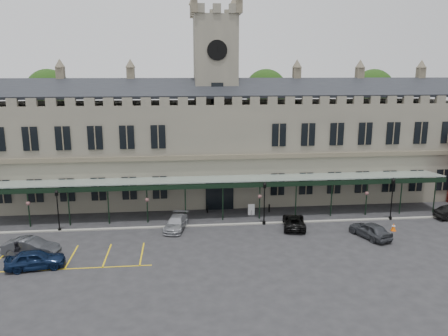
{
  "coord_description": "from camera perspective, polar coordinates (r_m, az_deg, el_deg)",
  "views": [
    {
      "loc": [
        -4.55,
        -37.32,
        15.7
      ],
      "look_at": [
        0.0,
        6.0,
        6.0
      ],
      "focal_mm": 35.0,
      "sensor_mm": 36.0,
      "label": 1
    }
  ],
  "objects": [
    {
      "name": "car_right_a",
      "position": [
        44.62,
        18.55,
        -7.68
      ],
      "size": [
        3.25,
        4.83,
        1.53
      ],
      "primitive_type": "imported",
      "rotation": [
        0.0,
        0.0,
        3.5
      ],
      "color": "#35373C",
      "rests_on": "ground"
    },
    {
      "name": "tree_behind_right",
      "position": [
        68.6,
        18.87,
        9.48
      ],
      "size": [
        6.0,
        6.0,
        16.0
      ],
      "color": "#332314",
      "rests_on": "ground"
    },
    {
      "name": "lamp_post_left",
      "position": [
        46.38,
        -20.91,
        -4.73
      ],
      "size": [
        0.41,
        0.41,
        4.34
      ],
      "color": "black",
      "rests_on": "ground"
    },
    {
      "name": "sign_board",
      "position": [
        48.85,
        3.58,
        -5.46
      ],
      "size": [
        0.73,
        0.1,
        1.25
      ],
      "rotation": [
        0.0,
        0.0,
        -0.07
      ],
      "color": "black",
      "rests_on": "ground"
    },
    {
      "name": "person_b",
      "position": [
        41.12,
        -25.46,
        -9.83
      ],
      "size": [
        1.04,
        0.92,
        1.79
      ],
      "primitive_type": "imported",
      "rotation": [
        0.0,
        0.0,
        3.45
      ],
      "color": "black",
      "rests_on": "ground"
    },
    {
      "name": "traffic_cone",
      "position": [
        47.36,
        21.26,
        -7.2
      ],
      "size": [
        0.49,
        0.49,
        0.78
      ],
      "rotation": [
        0.0,
        0.0,
        -0.19
      ],
      "color": "#EB5A07",
      "rests_on": "ground"
    },
    {
      "name": "lamp_post_right",
      "position": [
        50.03,
        21.11,
        -3.28
      ],
      "size": [
        0.44,
        0.44,
        4.69
      ],
      "color": "black",
      "rests_on": "ground"
    },
    {
      "name": "bollard_left",
      "position": [
        49.56,
        -2.19,
        -5.38
      ],
      "size": [
        0.16,
        0.16,
        0.9
      ],
      "primitive_type": "cylinder",
      "color": "black",
      "rests_on": "ground"
    },
    {
      "name": "bollard_right",
      "position": [
        50.03,
        5.93,
        -5.25
      ],
      "size": [
        0.17,
        0.17,
        0.93
      ],
      "primitive_type": "cylinder",
      "color": "black",
      "rests_on": "ground"
    },
    {
      "name": "station_building",
      "position": [
        54.21,
        -1.09,
        2.75
      ],
      "size": [
        60.0,
        10.36,
        17.3
      ],
      "color": "#646053",
      "rests_on": "ground"
    },
    {
      "name": "tree_behind_left",
      "position": [
        64.78,
        -21.91,
        9.11
      ],
      "size": [
        6.0,
        6.0,
        16.0
      ],
      "color": "#332314",
      "rests_on": "ground"
    },
    {
      "name": "car_taxi",
      "position": [
        44.76,
        -6.27,
        -7.15
      ],
      "size": [
        2.9,
        4.9,
        1.33
      ],
      "primitive_type": "imported",
      "rotation": [
        0.0,
        0.0,
        -0.24
      ],
      "color": "#95979C",
      "rests_on": "ground"
    },
    {
      "name": "canopy",
      "position": [
        46.93,
        -0.19,
        -3.9
      ],
      "size": [
        50.0,
        4.1,
        4.3
      ],
      "color": "#8C9E93",
      "rests_on": "ground"
    },
    {
      "name": "clock_tower",
      "position": [
        53.57,
        -1.13,
        9.78
      ],
      "size": [
        5.6,
        5.6,
        24.8
      ],
      "color": "#646053",
      "rests_on": "ground"
    },
    {
      "name": "kerb",
      "position": [
        45.81,
        0.07,
        -7.41
      ],
      "size": [
        60.0,
        0.4,
        0.12
      ],
      "primitive_type": "cube",
      "color": "gray",
      "rests_on": "ground"
    },
    {
      "name": "car_left_b",
      "position": [
        41.9,
        -23.89,
        -9.43
      ],
      "size": [
        5.0,
        2.63,
        1.57
      ],
      "primitive_type": "imported",
      "rotation": [
        0.0,
        0.0,
        1.36
      ],
      "color": "#35373C",
      "rests_on": "ground"
    },
    {
      "name": "parking_markings",
      "position": [
        40.23,
        -19.45,
        -11.17
      ],
      "size": [
        16.0,
        6.0,
        0.01
      ],
      "primitive_type": null,
      "color": "gold",
      "rests_on": "ground"
    },
    {
      "name": "tree_behind_mid",
      "position": [
        63.63,
        5.47,
        9.9
      ],
      "size": [
        6.0,
        6.0,
        16.0
      ],
      "color": "#332314",
      "rests_on": "ground"
    },
    {
      "name": "car_van",
      "position": [
        45.53,
        9.12,
        -6.91
      ],
      "size": [
        2.99,
        4.99,
        1.3
      ],
      "primitive_type": "imported",
      "rotation": [
        0.0,
        0.0,
        2.95
      ],
      "color": "black",
      "rests_on": "ground"
    },
    {
      "name": "car_left_a",
      "position": [
        39.21,
        -23.41,
        -10.9
      ],
      "size": [
        4.81,
        2.5,
        1.56
      ],
      "primitive_type": "imported",
      "rotation": [
        0.0,
        0.0,
        1.72
      ],
      "color": "#0C1A36",
      "rests_on": "ground"
    },
    {
      "name": "lamp_post_mid",
      "position": [
        45.43,
        5.3,
        -4.06
      ],
      "size": [
        0.44,
        0.44,
        4.64
      ],
      "color": "black",
      "rests_on": "ground"
    },
    {
      "name": "ground",
      "position": [
        40.74,
        0.89,
        -10.11
      ],
      "size": [
        140.0,
        140.0,
        0.0
      ],
      "primitive_type": "plane",
      "color": "black"
    }
  ]
}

